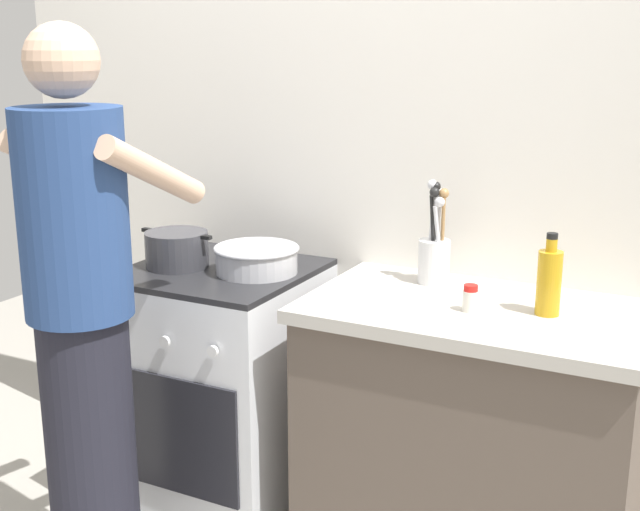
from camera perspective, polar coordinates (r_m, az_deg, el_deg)
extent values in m
cube|color=silver|center=(2.81, 6.30, 6.32)|extent=(3.20, 0.10, 2.50)
cube|color=brown|center=(2.64, 10.27, -13.18)|extent=(0.96, 0.56, 0.86)
cube|color=#B7B2A8|center=(2.47, 10.74, -3.88)|extent=(1.00, 0.60, 0.04)
cube|color=silver|center=(2.99, -6.67, -9.42)|extent=(0.60, 0.60, 0.88)
cube|color=#232326|center=(2.83, -6.94, -1.08)|extent=(0.60, 0.60, 0.02)
cube|color=black|center=(2.77, -10.24, -12.02)|extent=(0.51, 0.01, 0.40)
cylinder|color=silver|center=(2.75, -13.62, -5.18)|extent=(0.04, 0.01, 0.04)
cylinder|color=silver|center=(2.64, -10.63, -5.84)|extent=(0.04, 0.01, 0.04)
cylinder|color=silver|center=(2.54, -7.39, -6.55)|extent=(0.04, 0.01, 0.04)
cylinder|color=#38383D|center=(2.86, -9.81, 0.42)|extent=(0.21, 0.21, 0.12)
cube|color=black|center=(2.92, -11.78, 1.73)|extent=(0.04, 0.02, 0.01)
cube|color=black|center=(2.78, -7.84, 1.24)|extent=(0.04, 0.02, 0.01)
cylinder|color=#B7B7BC|center=(2.76, -4.38, -0.30)|extent=(0.27, 0.27, 0.09)
torus|color=#B7B7BC|center=(2.75, -4.40, 0.50)|extent=(0.29, 0.29, 0.01)
cylinder|color=silver|center=(2.65, 7.83, -0.41)|extent=(0.10, 0.10, 0.14)
cylinder|color=silver|center=(2.65, 8.06, 1.27)|extent=(0.03, 0.02, 0.26)
sphere|color=silver|center=(2.62, 8.17, 4.28)|extent=(0.03, 0.03, 0.03)
cylinder|color=black|center=(2.63, 7.78, 1.24)|extent=(0.04, 0.03, 0.27)
sphere|color=black|center=(2.60, 7.89, 4.33)|extent=(0.03, 0.03, 0.03)
cylinder|color=silver|center=(2.62, 8.13, 0.93)|extent=(0.03, 0.04, 0.23)
sphere|color=silver|center=(2.59, 8.23, 3.65)|extent=(0.03, 0.03, 0.03)
cylinder|color=#9E7547|center=(2.64, 8.41, 1.21)|extent=(0.02, 0.03, 0.26)
sphere|color=#9E7547|center=(2.61, 8.52, 4.25)|extent=(0.03, 0.03, 0.03)
cylinder|color=silver|center=(2.64, 7.63, 1.49)|extent=(0.02, 0.03, 0.29)
sphere|color=silver|center=(2.61, 7.75, 4.84)|extent=(0.03, 0.03, 0.03)
cylinder|color=black|center=(2.64, 7.85, 1.45)|extent=(0.06, 0.04, 0.28)
sphere|color=black|center=(2.61, 7.97, 4.71)|extent=(0.03, 0.03, 0.03)
cylinder|color=silver|center=(2.40, 10.29, -3.10)|extent=(0.04, 0.04, 0.06)
cylinder|color=red|center=(2.39, 10.33, -2.21)|extent=(0.04, 0.04, 0.02)
cylinder|color=gold|center=(2.41, 15.46, -1.84)|extent=(0.07, 0.07, 0.18)
cylinder|color=gold|center=(2.38, 15.64, 0.69)|extent=(0.03, 0.03, 0.04)
cylinder|color=black|center=(2.37, 15.68, 1.30)|extent=(0.03, 0.03, 0.02)
cylinder|color=black|center=(2.61, -15.39, -13.34)|extent=(0.26, 0.26, 0.90)
cylinder|color=navy|center=(2.36, -16.59, 2.74)|extent=(0.30, 0.30, 0.58)
sphere|color=#D3AA8C|center=(2.32, -17.34, 12.69)|extent=(0.20, 0.20, 0.20)
cylinder|color=#D3AA8C|center=(2.56, -17.40, 6.06)|extent=(0.07, 0.41, 0.24)
cylinder|color=#D3AA8C|center=(2.34, -11.39, 5.68)|extent=(0.07, 0.41, 0.24)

